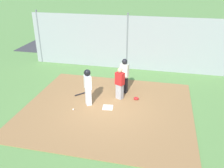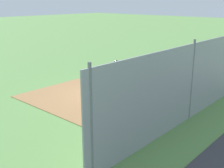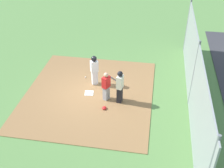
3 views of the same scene
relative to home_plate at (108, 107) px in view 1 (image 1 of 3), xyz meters
name	(u,v)px [view 1 (image 1 of 3)]	position (x,y,z in m)	size (l,w,h in m)	color
ground_plane	(108,108)	(0.00, 0.00, -0.04)	(140.00, 140.00, 0.00)	#5B8947
dirt_infield	(108,108)	(0.00, 0.00, -0.03)	(7.20, 6.40, 0.03)	olive
home_plate	(108,107)	(0.00, 0.00, 0.00)	(0.44, 0.44, 0.02)	white
catcher	(120,83)	(-0.34, -0.96, 0.77)	(0.46, 0.40, 1.52)	#9E9EA3
umpire	(124,75)	(-0.43, -1.63, 0.90)	(0.42, 0.33, 1.73)	black
runner	(88,85)	(0.91, -0.11, 0.94)	(0.42, 0.46, 1.67)	silver
baseball_bat	(83,93)	(1.50, -1.00, 0.02)	(0.06, 0.06, 0.83)	black
catcher_mask	(136,98)	(-1.12, -1.00, 0.05)	(0.24, 0.20, 0.12)	red
baseball	(73,109)	(1.39, 0.53, 0.03)	(0.07, 0.07, 0.07)	white
backstop_fence	(127,43)	(0.00, -4.97, 1.56)	(12.00, 0.10, 3.35)	#93999E
parking_lot	(136,49)	(0.00, -9.26, -0.02)	(18.00, 5.20, 0.04)	#38383D
parked_car_dark	(220,44)	(-6.16, -9.82, 0.57)	(4.24, 1.96, 1.28)	black
parked_car_white	(68,37)	(5.63, -9.27, 0.57)	(4.37, 2.26, 1.28)	silver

